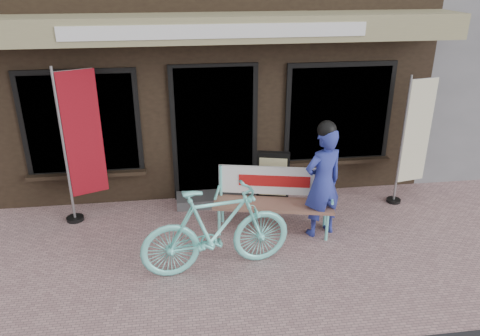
{
  "coord_description": "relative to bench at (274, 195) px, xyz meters",
  "views": [
    {
      "loc": [
        -0.55,
        -4.96,
        3.53
      ],
      "look_at": [
        0.23,
        0.7,
        1.05
      ],
      "focal_mm": 35.0,
      "sensor_mm": 36.0,
      "label": 1
    }
  ],
  "objects": [
    {
      "name": "ground",
      "position": [
        -0.73,
        -0.86,
        -0.54
      ],
      "size": [
        70.0,
        70.0,
        0.0
      ],
      "primitive_type": "plane",
      "color": "#AD8484",
      "rests_on": "ground"
    },
    {
      "name": "bench",
      "position": [
        0.0,
        0.0,
        0.0
      ],
      "size": [
        1.74,
        0.8,
        0.92
      ],
      "rotation": [
        0.0,
        0.0,
        -0.23
      ],
      "color": "#75E5DA",
      "rests_on": "ground"
    },
    {
      "name": "person",
      "position": [
        0.63,
        -0.24,
        0.29
      ],
      "size": [
        0.67,
        0.54,
        1.68
      ],
      "rotation": [
        0.0,
        0.0,
        0.32
      ],
      "color": "#2A3492",
      "rests_on": "ground"
    },
    {
      "name": "bicycle",
      "position": [
        -0.9,
        -0.89,
        0.03
      ],
      "size": [
        1.94,
        0.82,
        1.13
      ],
      "primitive_type": "imported",
      "rotation": [
        0.0,
        0.0,
        1.73
      ],
      "color": "#75E5DA",
      "rests_on": "ground"
    },
    {
      "name": "nobori_red",
      "position": [
        -2.69,
        0.7,
        0.66
      ],
      "size": [
        0.68,
        0.38,
        2.32
      ],
      "rotation": [
        0.0,
        0.0,
        0.38
      ],
      "color": "gray",
      "rests_on": "ground"
    },
    {
      "name": "nobori_cream",
      "position": [
        2.31,
        0.57,
        0.53
      ],
      "size": [
        0.62,
        0.26,
        2.07
      ],
      "rotation": [
        0.0,
        0.0,
        0.19
      ],
      "color": "gray",
      "rests_on": "ground"
    },
    {
      "name": "menu_stand",
      "position": [
        0.09,
        0.51,
        -0.03
      ],
      "size": [
        0.5,
        0.22,
        0.98
      ],
      "rotation": [
        0.0,
        0.0,
        -0.25
      ],
      "color": "black",
      "rests_on": "ground"
    }
  ]
}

